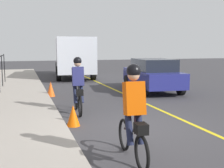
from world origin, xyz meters
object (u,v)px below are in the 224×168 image
(cyclist_follow, at_px, (78,86))
(patrol_sedan, at_px, (152,74))
(traffic_cone_far, at_px, (73,116))
(traffic_cone_near, at_px, (51,89))
(cyclist_lead, at_px, (134,114))
(box_truck_background, at_px, (74,56))

(cyclist_follow, xyz_separation_m, patrol_sedan, (3.51, -4.39, -0.09))
(traffic_cone_far, bearing_deg, patrol_sedan, -44.61)
(patrol_sedan, relative_size, traffic_cone_far, 7.94)
(traffic_cone_near, distance_m, traffic_cone_far, 4.84)
(cyclist_lead, relative_size, cyclist_follow, 1.00)
(cyclist_follow, distance_m, patrol_sedan, 5.62)
(cyclist_follow, relative_size, traffic_cone_far, 3.16)
(box_truck_background, relative_size, traffic_cone_near, 10.55)
(cyclist_lead, relative_size, box_truck_background, 0.26)
(cyclist_lead, height_order, box_truck_background, box_truck_background)
(cyclist_lead, xyz_separation_m, cyclist_follow, (4.04, 0.22, 0.00))
(cyclist_follow, relative_size, box_truck_background, 0.26)
(cyclist_lead, height_order, traffic_cone_near, cyclist_lead)
(patrol_sedan, height_order, traffic_cone_far, patrol_sedan)
(cyclist_lead, distance_m, patrol_sedan, 8.63)
(patrol_sedan, bearing_deg, cyclist_lead, 157.87)
(patrol_sedan, height_order, box_truck_background, box_truck_background)
(cyclist_follow, height_order, traffic_cone_near, cyclist_follow)
(cyclist_follow, bearing_deg, cyclist_lead, -172.67)
(cyclist_follow, bearing_deg, traffic_cone_far, 167.21)
(traffic_cone_far, bearing_deg, box_truck_background, -10.57)
(traffic_cone_far, bearing_deg, cyclist_lead, -166.62)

